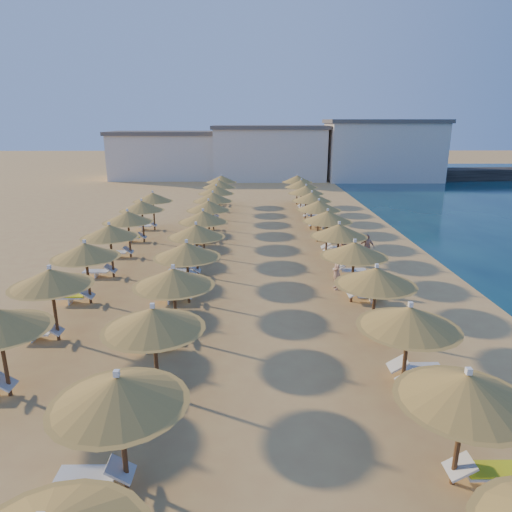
{
  "coord_description": "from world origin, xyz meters",
  "views": [
    {
      "loc": [
        -1.04,
        -18.33,
        7.95
      ],
      "look_at": [
        -0.77,
        4.0,
        1.3
      ],
      "focal_mm": 32.0,
      "sensor_mm": 36.0,
      "label": 1
    }
  ],
  "objects_px": {
    "parasol_row_east": "(333,224)",
    "parasol_row_west": "(200,224)",
    "jetty": "(456,174)",
    "beachgoer_a": "(337,272)",
    "beachgoer_b": "(343,250)",
    "beachgoer_c": "(367,247)"
  },
  "relations": [
    {
      "from": "jetty",
      "to": "beachgoer_b",
      "type": "xyz_separation_m",
      "value": [
        -23.45,
        -38.76,
        0.08
      ]
    },
    {
      "from": "jetty",
      "to": "parasol_row_west",
      "type": "xyz_separation_m",
      "value": [
        -31.53,
        -39.02,
        1.69
      ]
    },
    {
      "from": "parasol_row_east",
      "to": "beachgoer_c",
      "type": "relative_size",
      "value": 28.11
    },
    {
      "from": "jetty",
      "to": "beachgoer_c",
      "type": "xyz_separation_m",
      "value": [
        -21.82,
        -37.8,
        0.01
      ]
    },
    {
      "from": "parasol_row_east",
      "to": "jetty",
      "type": "bearing_deg",
      "value": 58.26
    },
    {
      "from": "parasol_row_east",
      "to": "beachgoer_a",
      "type": "bearing_deg",
      "value": -96.03
    },
    {
      "from": "parasol_row_west",
      "to": "beachgoer_c",
      "type": "xyz_separation_m",
      "value": [
        9.71,
        1.22,
        -1.68
      ]
    },
    {
      "from": "beachgoer_a",
      "to": "beachgoer_c",
      "type": "xyz_separation_m",
      "value": [
        2.72,
        4.99,
        -0.12
      ]
    },
    {
      "from": "jetty",
      "to": "parasol_row_east",
      "type": "height_order",
      "value": "parasol_row_east"
    },
    {
      "from": "beachgoer_a",
      "to": "beachgoer_c",
      "type": "height_order",
      "value": "beachgoer_a"
    },
    {
      "from": "parasol_row_west",
      "to": "jetty",
      "type": "bearing_deg",
      "value": 51.06
    },
    {
      "from": "parasol_row_west",
      "to": "beachgoer_a",
      "type": "distance_m",
      "value": 8.1
    },
    {
      "from": "parasol_row_east",
      "to": "parasol_row_west",
      "type": "height_order",
      "value": "same"
    },
    {
      "from": "parasol_row_east",
      "to": "beachgoer_a",
      "type": "xyz_separation_m",
      "value": [
        -0.4,
        -3.77,
        -1.56
      ]
    },
    {
      "from": "beachgoer_a",
      "to": "beachgoer_b",
      "type": "bearing_deg",
      "value": 161.1
    },
    {
      "from": "jetty",
      "to": "beachgoer_c",
      "type": "distance_m",
      "value": 43.64
    },
    {
      "from": "beachgoer_a",
      "to": "parasol_row_east",
      "type": "bearing_deg",
      "value": 170.24
    },
    {
      "from": "parasol_row_east",
      "to": "beachgoer_c",
      "type": "distance_m",
      "value": 3.12
    },
    {
      "from": "beachgoer_c",
      "to": "beachgoer_b",
      "type": "bearing_deg",
      "value": -123.09
    },
    {
      "from": "jetty",
      "to": "beachgoer_c",
      "type": "relative_size",
      "value": 19.67
    },
    {
      "from": "beachgoer_a",
      "to": "beachgoer_b",
      "type": "xyz_separation_m",
      "value": [
        1.09,
        4.03,
        -0.06
      ]
    },
    {
      "from": "jetty",
      "to": "beachgoer_b",
      "type": "bearing_deg",
      "value": -125.28
    }
  ]
}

